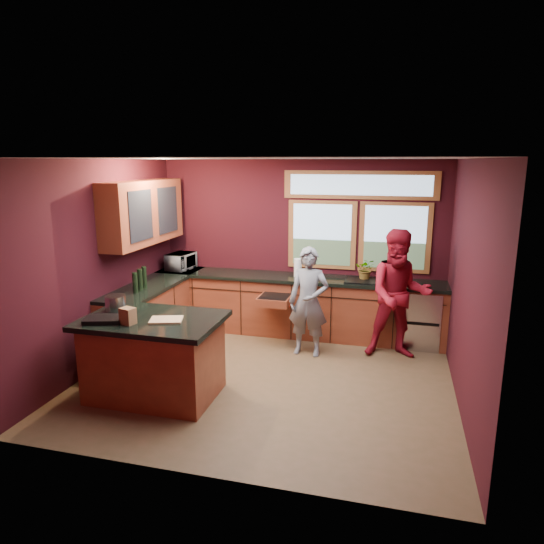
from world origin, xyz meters
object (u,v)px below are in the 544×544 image
at_px(island, 154,357).
at_px(cutting_board, 166,320).
at_px(person_red, 399,295).
at_px(stock_pot, 116,303).
at_px(person_grey, 309,302).

height_order(island, cutting_board, cutting_board).
bearing_deg(person_red, island, -152.38).
height_order(person_red, cutting_board, person_red).
xyz_separation_m(cutting_board, stock_pot, (-0.75, 0.20, 0.08)).
height_order(person_grey, stock_pot, person_grey).
bearing_deg(stock_pot, person_red, 28.29).
relative_size(person_red, stock_pot, 7.45).
bearing_deg(person_grey, island, -128.50).
height_order(island, stock_pot, stock_pot).
xyz_separation_m(island, cutting_board, (0.20, -0.05, 0.48)).
xyz_separation_m(person_red, stock_pot, (-3.25, -1.75, 0.14)).
relative_size(person_grey, cutting_board, 4.37).
bearing_deg(person_red, cutting_board, -149.56).
distance_m(island, cutting_board, 0.52).
relative_size(island, person_grey, 1.01).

